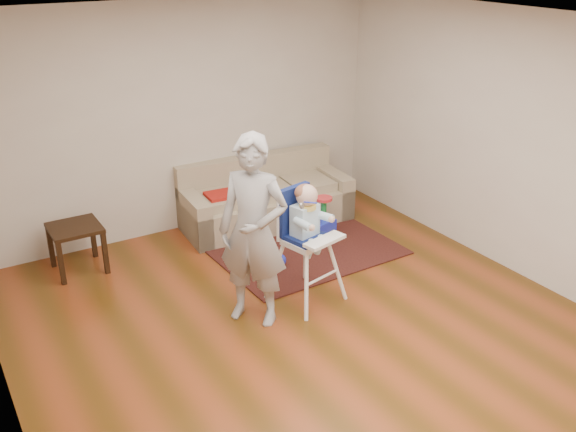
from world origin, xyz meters
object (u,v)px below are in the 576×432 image
ride_on_toy (314,220)px  high_chair (306,246)px  adult (253,232)px  toy_ball (280,260)px  sofa (266,194)px  side_table (78,248)px

ride_on_toy → high_chair: bearing=-140.2°
high_chair → adult: adult is taller
high_chair → ride_on_toy: bearing=39.5°
ride_on_toy → toy_ball: ride_on_toy is taller
ride_on_toy → toy_ball: size_ratio=3.55×
sofa → ride_on_toy: sofa is taller
side_table → sofa: bearing=0.4°
toy_ball → adult: size_ratio=0.08×
adult → ride_on_toy: bearing=88.6°
high_chair → adult: (-0.59, -0.05, 0.31)m
toy_ball → high_chair: 0.86m
sofa → toy_ball: size_ratio=14.92×
sofa → adult: size_ratio=1.19×
ride_on_toy → sofa: bearing=94.1°
toy_ball → adult: adult is taller
toy_ball → high_chair: high_chair is taller
sofa → ride_on_toy: size_ratio=4.20×
toy_ball → ride_on_toy: bearing=27.1°
sofa → high_chair: (-0.56, -1.79, 0.19)m
toy_ball → adult: 1.30m
sofa → ride_on_toy: (0.23, -0.75, -0.13)m
side_table → ride_on_toy: bearing=-16.0°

